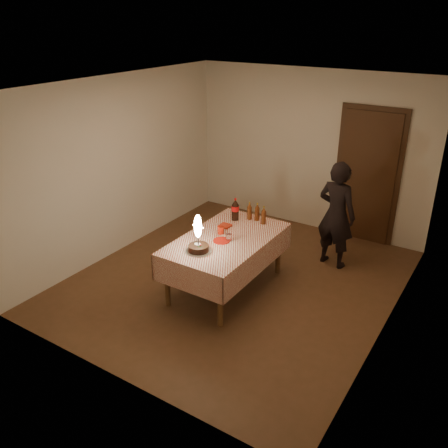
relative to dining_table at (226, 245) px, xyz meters
The scene contains 13 objects.
ground 0.68m from the dining_table, 85.52° to the left, with size 4.00×4.50×0.01m, color brown.
room_shell 1.06m from the dining_table, 80.29° to the left, with size 4.04×4.54×2.62m.
dining_table is the anchor object (origin of this frame).
birthday_cake 0.55m from the dining_table, 99.75° to the right, with size 0.31×0.31×0.48m.
red_plate 0.15m from the dining_table, 89.38° to the right, with size 0.22×0.22×0.01m, color red.
red_cup 0.20m from the dining_table, 151.19° to the left, with size 0.08×0.08×0.10m, color #B21F0C.
clear_cup 0.17m from the dining_table, 34.02° to the right, with size 0.07×0.07×0.09m, color silver.
napkin_stack 0.37m from the dining_table, 124.79° to the left, with size 0.15×0.15×0.02m, color red.
cola_bottle 0.64m from the dining_table, 110.12° to the left, with size 0.10×0.10×0.32m.
amber_bottle_left 0.71m from the dining_table, 94.02° to the left, with size 0.06×0.06×0.25m.
amber_bottle_right 0.71m from the dining_table, 73.55° to the left, with size 0.06×0.06×0.25m.
amber_bottle_mid 0.73m from the dining_table, 85.11° to the left, with size 0.06×0.06×0.25m.
photographer 1.69m from the dining_table, 55.99° to the left, with size 0.62×0.48×1.55m.
Camera 1 is at (2.88, -4.81, 3.38)m, focal length 38.00 mm.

